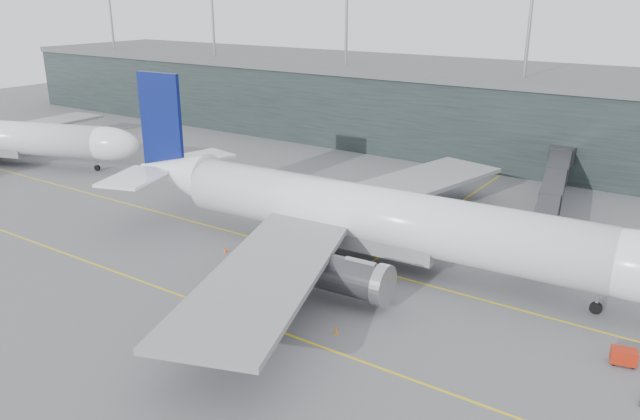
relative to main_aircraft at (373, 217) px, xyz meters
The scene contains 15 objects.
ground 7.57m from the main_aircraft, 156.99° to the left, with size 320.00×320.00×0.00m, color #595A5E.
taxiline_a 7.51m from the main_aircraft, 159.00° to the right, with size 160.00×0.25×0.02m, color yellow.
taxiline_b 19.32m from the main_aircraft, 105.45° to the right, with size 160.00×0.25×0.02m, color yellow.
taxiline_lead_main 22.73m from the main_aircraft, 89.86° to the left, with size 0.25×60.00×0.02m, color yellow.
taxiline_lead_adj 83.12m from the main_aircraft, 164.55° to the left, with size 0.25×60.00×0.02m, color yellow.
terminal 60.35m from the main_aircraft, 94.71° to the left, with size 240.00×36.00×29.00m.
main_aircraft is the anchor object (origin of this frame).
jet_bridge 28.78m from the main_aircraft, 61.03° to the left, with size 10.81×43.48×6.24m.
gse_cart 28.07m from the main_aircraft, 13.32° to the right, with size 2.22×1.69×1.35m.
uld_a 17.26m from the main_aircraft, 133.13° to the left, with size 2.17×1.88×1.73m.
uld_b 16.09m from the main_aircraft, 113.45° to the left, with size 1.95×1.56×1.76m.
uld_c 14.84m from the main_aircraft, 111.51° to the left, with size 2.20×1.86×1.82m.
cone_wing_stbd 16.93m from the main_aircraft, 71.32° to the right, with size 0.40×0.40×0.63m, color orange.
cone_wing_port 14.55m from the main_aircraft, 73.71° to the left, with size 0.48×0.48×0.76m, color red.
cone_tail 17.65m from the main_aircraft, 154.75° to the right, with size 0.42×0.42×0.67m, color #F54D0D.
Camera 1 is at (36.16, -58.18, 28.27)m, focal length 35.00 mm.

